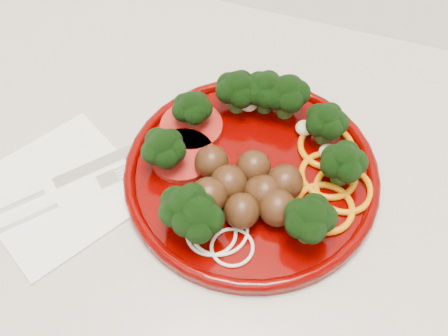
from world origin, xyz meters
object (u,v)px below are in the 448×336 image
(knife, at_px, (38,190))
(plate, at_px, (252,165))
(fork, at_px, (43,207))
(napkin, at_px, (60,191))

(knife, bearing_deg, plate, -24.64)
(plate, bearing_deg, fork, -150.03)
(napkin, distance_m, fork, 0.03)
(napkin, relative_size, fork, 1.20)
(napkin, distance_m, knife, 0.02)
(plate, xyz_separation_m, knife, (-0.22, -0.10, -0.02))
(napkin, xyz_separation_m, knife, (-0.02, -0.01, 0.01))
(plate, relative_size, napkin, 1.80)
(plate, height_order, fork, plate)
(napkin, height_order, knife, knife)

